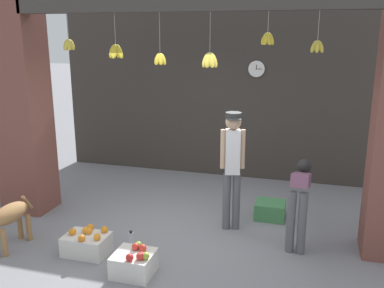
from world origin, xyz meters
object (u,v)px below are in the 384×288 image
at_px(water_bottle, 131,241).
at_px(worker_stooping, 300,194).
at_px(wall_clock, 257,69).
at_px(produce_box_green, 270,210).
at_px(fruit_crate_oranges, 87,243).
at_px(dog, 8,217).
at_px(fruit_crate_apples, 134,263).
at_px(shopkeeper, 232,161).

bearing_deg(water_bottle, worker_stooping, 20.06).
bearing_deg(wall_clock, water_bottle, -108.63).
height_order(produce_box_green, wall_clock, wall_clock).
bearing_deg(wall_clock, worker_stooping, -69.30).
xyz_separation_m(fruit_crate_oranges, water_bottle, (0.51, 0.24, -0.02)).
bearing_deg(dog, produce_box_green, 123.57).
relative_size(worker_stooping, wall_clock, 3.37).
xyz_separation_m(fruit_crate_apples, produce_box_green, (1.37, 2.04, -0.02)).
height_order(fruit_crate_apples, water_bottle, fruit_crate_apples).
height_order(shopkeeper, fruit_crate_apples, shopkeeper).
height_order(dog, worker_stooping, worker_stooping).
bearing_deg(fruit_crate_apples, worker_stooping, 35.35).
relative_size(dog, shopkeeper, 0.52).
height_order(fruit_crate_oranges, produce_box_green, fruit_crate_oranges).
distance_m(fruit_crate_oranges, fruit_crate_apples, 0.83).
height_order(dog, fruit_crate_apples, dog).
bearing_deg(fruit_crate_apples, produce_box_green, 56.23).
distance_m(shopkeeper, fruit_crate_apples, 1.94).
height_order(dog, wall_clock, wall_clock).
distance_m(produce_box_green, wall_clock, 2.72).
distance_m(produce_box_green, water_bottle, 2.24).
distance_m(worker_stooping, produce_box_green, 1.06).
distance_m(shopkeeper, wall_clock, 2.56).
relative_size(worker_stooping, produce_box_green, 2.41).
bearing_deg(shopkeeper, wall_clock, -104.91).
distance_m(dog, shopkeeper, 3.06).
bearing_deg(shopkeeper, produce_box_green, -149.22).
height_order(shopkeeper, worker_stooping, shopkeeper).
bearing_deg(produce_box_green, fruit_crate_oranges, -140.61).
relative_size(fruit_crate_oranges, water_bottle, 2.06).
height_order(produce_box_green, water_bottle, water_bottle).
bearing_deg(dog, shopkeeper, 119.93).
xyz_separation_m(shopkeeper, produce_box_green, (0.51, 0.53, -0.89)).
bearing_deg(wall_clock, produce_box_green, -73.56).
distance_m(fruit_crate_apples, produce_box_green, 2.46).
relative_size(fruit_crate_oranges, wall_clock, 1.75).
xyz_separation_m(dog, water_bottle, (1.54, 0.39, -0.32)).
bearing_deg(wall_clock, fruit_crate_apples, -102.40).
xyz_separation_m(dog, worker_stooping, (3.62, 1.15, 0.27)).
xyz_separation_m(fruit_crate_oranges, fruit_crate_apples, (0.78, -0.28, 0.01)).
relative_size(dog, worker_stooping, 0.83).
relative_size(dog, fruit_crate_oranges, 1.60).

